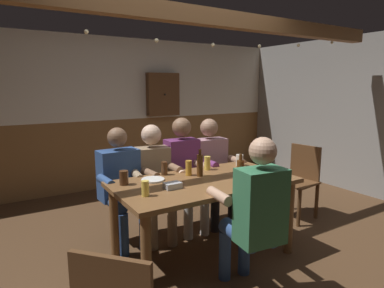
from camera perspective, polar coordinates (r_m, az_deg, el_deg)
name	(u,v)px	position (r m, az deg, el deg)	size (l,w,h in m)	color
ground_plane	(205,257)	(3.30, 2.29, -18.98)	(7.29, 7.29, 0.00)	#4C331E
back_wall_upper	(109,79)	(5.33, -14.17, 10.87)	(6.08, 0.12, 1.26)	silver
back_wall_wainscot	(112,153)	(5.44, -13.64, -1.52)	(6.08, 0.12, 1.08)	brown
ceiling_beam	(183,14)	(3.29, -1.52, 21.55)	(5.47, 0.14, 0.16)	brown
dining_table	(204,192)	(3.06, 2.14, -8.23)	(1.64, 0.88, 0.75)	brown
person_0	(122,181)	(3.40, -12.07, -6.31)	(0.55, 0.53, 1.19)	#2D4C84
person_1	(154,176)	(3.51, -6.57, -5.59)	(0.55, 0.57, 1.20)	#997F60
person_2	(185,169)	(3.68, -1.25, -4.34)	(0.52, 0.52, 1.25)	#6B2D66
person_3	(212,166)	(3.88, 3.46, -3.84)	(0.57, 0.53, 1.22)	#B78493
person_4	(255,211)	(2.56, 10.77, -11.25)	(0.52, 0.55, 1.25)	#33724C
chair_empty_near_right	(299,179)	(4.27, 18.01, -5.75)	(0.50, 0.50, 0.88)	brown
table_candle	(264,170)	(3.28, 12.30, -4.46)	(0.04, 0.04, 0.08)	#F9E08C
condiment_caddy	(173,185)	(2.78, -3.37, -7.18)	(0.14, 0.10, 0.05)	#B2B7BC
plate_0	(153,180)	(3.03, -6.77, -6.14)	(0.21, 0.21, 0.01)	white
bottle_0	(240,168)	(3.12, 8.37, -4.18)	(0.07, 0.07, 0.23)	#593314
bottle_1	(200,165)	(3.12, 1.38, -3.63)	(0.06, 0.06, 0.26)	#593314
bottle_2	(265,167)	(3.13, 12.50, -3.92)	(0.07, 0.07, 0.26)	red
pint_glass_0	(274,175)	(3.06, 13.92, -5.30)	(0.07, 0.07, 0.11)	#4C2D19
pint_glass_1	(189,168)	(3.16, -0.58, -4.17)	(0.06, 0.06, 0.14)	gold
pint_glass_2	(207,163)	(3.37, 2.66, -3.32)	(0.06, 0.06, 0.14)	#E5C64C
pint_glass_3	(240,160)	(3.59, 8.23, -2.77)	(0.08, 0.08, 0.12)	white
pint_glass_4	(145,188)	(2.61, -8.09, -7.62)	(0.06, 0.06, 0.12)	#E5C64C
pint_glass_5	(124,178)	(2.93, -11.71, -5.74)	(0.08, 0.08, 0.12)	#4C2D19
pint_glass_6	(164,168)	(3.19, -4.80, -4.22)	(0.06, 0.06, 0.13)	#4C2D19
wall_dart_cabinet	(163,94)	(5.54, -5.04, 8.54)	(0.56, 0.15, 0.70)	brown
string_lights	(186,36)	(3.21, -1.03, 18.16)	(4.29, 0.04, 0.18)	#F9EAB2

